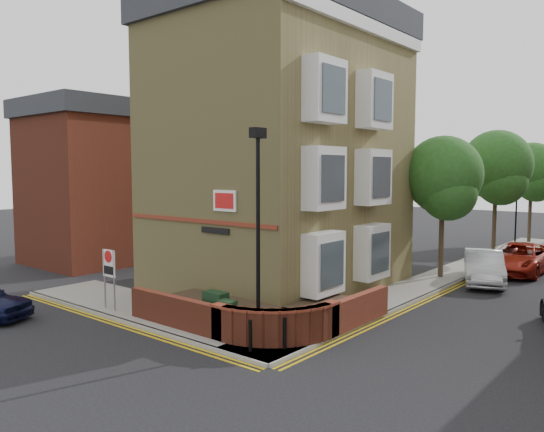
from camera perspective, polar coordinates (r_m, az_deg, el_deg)
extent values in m
plane|color=black|center=(16.50, -8.62, -13.48)|extent=(120.00, 120.00, 0.00)
cube|color=gray|center=(19.98, -12.16, -10.06)|extent=(13.00, 3.00, 0.12)
cube|color=gray|center=(28.59, 19.15, -5.67)|extent=(2.00, 32.00, 0.12)
cube|color=gray|center=(19.13, -15.76, -10.82)|extent=(13.00, 0.15, 0.12)
cube|color=gray|center=(28.27, 21.06, -5.84)|extent=(0.15, 32.00, 0.12)
cube|color=gold|center=(19.01, -16.38, -11.11)|extent=(13.00, 0.28, 0.01)
cube|color=gold|center=(28.20, 21.54, -6.00)|extent=(0.28, 32.00, 0.01)
cube|color=#A19356|center=(23.56, 0.93, 5.99)|extent=(8.00, 10.00, 11.00)
cube|color=#26292E|center=(24.43, 0.95, 20.44)|extent=(8.40, 10.40, 1.20)
cube|color=#A19356|center=(27.50, 0.26, 21.49)|extent=(0.80, 0.80, 1.40)
cube|color=maroon|center=(19.96, -8.13, -0.49)|extent=(7.80, 0.06, 0.15)
cube|color=white|center=(18.82, -5.11, 1.65)|extent=(1.10, 0.05, 0.75)
cube|color=black|center=(19.26, -6.14, -1.57)|extent=(1.40, 0.04, 0.22)
cylinder|color=black|center=(15.52, -1.51, -2.75)|extent=(0.12, 0.12, 6.00)
cylinder|color=black|center=(16.08, -1.48, -11.97)|extent=(0.20, 0.20, 0.80)
cube|color=black|center=(15.42, -1.53, 8.93)|extent=(0.25, 0.50, 0.30)
cube|color=#163218|center=(17.35, -6.07, -10.04)|extent=(0.80, 0.45, 1.20)
cube|color=#163218|center=(16.62, -4.86, -10.89)|extent=(0.55, 0.40, 1.10)
cylinder|color=black|center=(15.24, -2.35, -12.74)|extent=(0.11, 0.11, 0.90)
cylinder|color=black|center=(15.46, 1.38, -12.48)|extent=(0.11, 0.11, 0.90)
cylinder|color=slate|center=(20.59, -17.55, -6.42)|extent=(0.06, 0.06, 2.20)
cylinder|color=slate|center=(20.10, -16.62, -6.67)|extent=(0.06, 0.06, 2.20)
cube|color=white|center=(20.24, -17.13, -4.88)|extent=(0.72, 0.04, 1.00)
cylinder|color=red|center=(20.18, -17.22, -4.19)|extent=(0.44, 0.02, 0.44)
cube|color=brown|center=(32.45, -15.87, 2.67)|extent=(6.00, 10.00, 8.00)
cube|color=#26292E|center=(32.60, -16.06, 10.59)|extent=(6.40, 10.40, 1.00)
cylinder|color=#382B1E|center=(26.40, 17.77, -1.37)|extent=(0.24, 0.24, 4.55)
sphere|color=#214C19|center=(26.25, 17.92, 4.28)|extent=(3.64, 3.64, 3.64)
sphere|color=#214C19|center=(25.85, 18.45, 2.38)|extent=(2.60, 2.60, 2.60)
sphere|color=#214C19|center=(26.74, 17.62, 3.32)|extent=(2.86, 2.86, 2.86)
cylinder|color=#382B1E|center=(33.91, 22.83, 0.25)|extent=(0.24, 0.24, 5.04)
sphere|color=#214C19|center=(33.82, 22.99, 5.12)|extent=(4.03, 4.03, 4.03)
sphere|color=#214C19|center=(33.42, 23.45, 3.51)|extent=(2.88, 2.88, 2.88)
sphere|color=#214C19|center=(34.29, 22.67, 4.28)|extent=(3.17, 3.17, 3.17)
cylinder|color=#382B1E|center=(41.63, 26.01, 0.76)|extent=(0.24, 0.24, 4.76)
sphere|color=#214C19|center=(41.54, 26.15, 4.50)|extent=(3.81, 3.81, 3.81)
sphere|color=#214C19|center=(41.17, 26.55, 3.25)|extent=(2.72, 2.72, 2.72)
sphere|color=#214C19|center=(42.00, 25.86, 3.86)|extent=(2.99, 2.99, 2.99)
cylinder|color=black|center=(36.76, 24.73, -0.91)|extent=(0.10, 0.10, 3.20)
imported|color=black|center=(36.62, 24.85, 2.36)|extent=(0.20, 0.16, 1.00)
imported|color=#B2B4BA|center=(26.26, 21.82, -5.13)|extent=(3.17, 4.86, 1.51)
imported|color=maroon|center=(29.59, 25.08, -4.13)|extent=(2.62, 5.51, 1.52)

